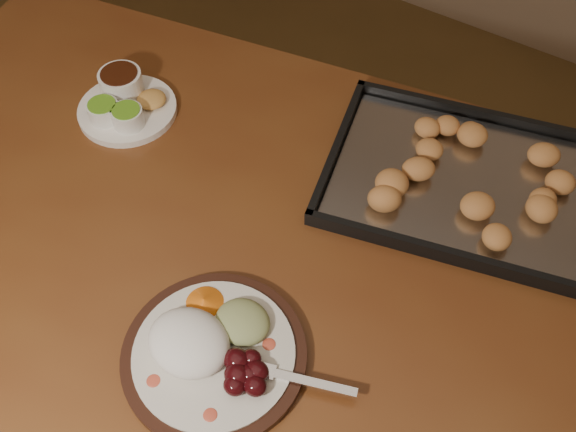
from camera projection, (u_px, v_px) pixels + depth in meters
The scene contains 4 objects.
dining_table at pixel (254, 279), 1.08m from camera, with size 1.63×1.14×0.75m.
dinner_plate at pixel (212, 349), 0.88m from camera, with size 0.32×0.26×0.06m.
condiment_saucer at pixel (124, 102), 1.16m from camera, with size 0.18×0.18×0.06m.
baking_tray at pixel (463, 179), 1.06m from camera, with size 0.51×0.43×0.05m.
Camera 1 is at (0.61, -0.16, 1.58)m, focal length 40.00 mm.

